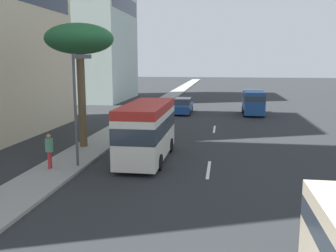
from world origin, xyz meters
The scene contains 10 objects.
ground_plane centered at (31.50, 0.00, 0.00)m, with size 198.00×198.00×0.00m, color #26282B.
sidewalk_right centered at (31.50, 7.59, 0.07)m, with size 162.00×2.50×0.15m, color gray.
lane_stripe_mid centered at (16.13, 0.00, 0.01)m, with size 3.20×0.16×0.01m, color silver.
lane_stripe_far centered at (27.77, 0.00, 0.01)m, with size 3.20×0.16×0.01m, color silver.
car_second centered at (36.80, 3.56, 0.77)m, with size 4.61×1.83×1.62m.
van_third centered at (36.83, -3.76, 1.42)m, with size 4.79×2.14×2.48m.
minibus_fourth centered at (17.66, 3.53, 1.74)m, with size 6.86×2.34×3.18m.
pedestrian_near_lamp centered at (14.69, 7.92, 1.14)m, with size 0.30×0.34×1.77m.
palm_tree centered at (19.71, 8.09, 6.68)m, with size 4.15×4.15×7.62m.
street_lamp centered at (15.40, 6.62, 3.76)m, with size 0.24×0.97×5.71m.
Camera 1 is at (-2.28, -0.64, 5.47)m, focal length 39.55 mm.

